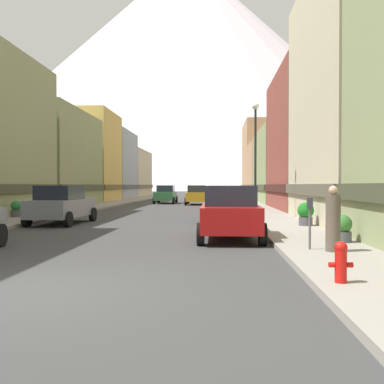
{
  "coord_description": "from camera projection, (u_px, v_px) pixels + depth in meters",
  "views": [
    {
      "loc": [
        3.34,
        -7.25,
        1.8
      ],
      "look_at": [
        0.97,
        36.95,
        1.11
      ],
      "focal_mm": 41.82,
      "sensor_mm": 36.0,
      "label": 1
    }
  ],
  "objects": [
    {
      "name": "pedestrian_0",
      "position": [
        333.0,
        221.0,
        11.1
      ],
      "size": [
        0.36,
        0.36,
        1.64
      ],
      "color": "brown",
      "rests_on": "sidewalk_right"
    },
    {
      "name": "car_right_1",
      "position": [
        225.0,
        203.0,
        22.47
      ],
      "size": [
        2.1,
        4.42,
        1.78
      ],
      "color": "#591E72",
      "rests_on": "ground"
    },
    {
      "name": "storefront_right_3",
      "position": [
        296.0,
        168.0,
        43.72
      ],
      "size": [
        7.7,
        13.33,
        7.16
      ],
      "color": "#8C9966",
      "rests_on": "ground"
    },
    {
      "name": "car_driving_0",
      "position": [
        197.0,
        195.0,
        41.11
      ],
      "size": [
        2.06,
        4.4,
        1.78
      ],
      "color": "#B28419",
      "rests_on": "ground"
    },
    {
      "name": "storefront_left_2",
      "position": [
        38.0,
        161.0,
        37.07
      ],
      "size": [
        8.14,
        11.73,
        7.92
      ],
      "color": "#8C9966",
      "rests_on": "ground"
    },
    {
      "name": "parking_meter_near",
      "position": [
        310.0,
        216.0,
        11.47
      ],
      "size": [
        0.14,
        0.1,
        1.33
      ],
      "color": "#595960",
      "rests_on": "sidewalk_right"
    },
    {
      "name": "ground_plane",
      "position": [
        16.0,
        293.0,
        7.45
      ],
      "size": [
        400.0,
        400.0,
        0.0
      ],
      "primitive_type": "plane",
      "color": "#3A3A3A"
    },
    {
      "name": "storefront_right_4",
      "position": [
        289.0,
        172.0,
        55.13
      ],
      "size": [
        9.99,
        8.83,
        7.02
      ],
      "color": "tan",
      "rests_on": "ground"
    },
    {
      "name": "storefront_left_4",
      "position": [
        104.0,
        167.0,
        57.14
      ],
      "size": [
        7.16,
        10.16,
        8.64
      ],
      "color": "#99A5B2",
      "rests_on": "ground"
    },
    {
      "name": "car_left_1",
      "position": [
        62.0,
        205.0,
        20.69
      ],
      "size": [
        2.24,
        4.48,
        1.78
      ],
      "color": "slate",
      "rests_on": "ground"
    },
    {
      "name": "sidewalk_left",
      "position": [
        116.0,
        203.0,
        42.73
      ],
      "size": [
        2.5,
        100.0,
        0.15
      ],
      "primitive_type": "cube",
      "color": "gray",
      "rests_on": "ground"
    },
    {
      "name": "car_driving_1",
      "position": [
        166.0,
        194.0,
        43.94
      ],
      "size": [
        2.06,
        4.4,
        1.78
      ],
      "color": "#265933",
      "rests_on": "ground"
    },
    {
      "name": "fire_hydrant_near",
      "position": [
        341.0,
        261.0,
        7.54
      ],
      "size": [
        0.4,
        0.22,
        0.7
      ],
      "color": "red",
      "rests_on": "sidewalk_right"
    },
    {
      "name": "potted_plant_1",
      "position": [
        306.0,
        213.0,
        18.22
      ],
      "size": [
        0.67,
        0.67,
        0.95
      ],
      "color": "#4C4C51",
      "rests_on": "sidewalk_right"
    },
    {
      "name": "streetlamp_right",
      "position": [
        255.0,
        142.0,
        22.75
      ],
      "size": [
        0.36,
        0.36,
        5.86
      ],
      "color": "black",
      "rests_on": "sidewalk_right"
    },
    {
      "name": "mountain_backdrop",
      "position": [
        187.0,
        72.0,
        266.72
      ],
      "size": [
        277.08,
        277.08,
        138.75
      ],
      "primitive_type": "cone",
      "color": "silver",
      "rests_on": "ground"
    },
    {
      "name": "car_right_0",
      "position": [
        230.0,
        212.0,
        14.84
      ],
      "size": [
        2.07,
        4.41,
        1.78
      ],
      "color": "#9E1111",
      "rests_on": "ground"
    },
    {
      "name": "storefront_right_5",
      "position": [
        267.0,
        161.0,
        65.4
      ],
      "size": [
        6.78,
        11.42,
        10.9
      ],
      "color": "tan",
      "rests_on": "ground"
    },
    {
      "name": "potted_plant_2",
      "position": [
        16.0,
        209.0,
        23.1
      ],
      "size": [
        0.54,
        0.54,
        0.84
      ],
      "color": "#4C4C51",
      "rests_on": "sidewalk_left"
    },
    {
      "name": "storefront_left_3",
      "position": [
        86.0,
        159.0,
        47.55
      ],
      "size": [
        6.34,
        8.41,
        9.53
      ],
      "color": "#D8B259",
      "rests_on": "ground"
    },
    {
      "name": "sidewalk_right",
      "position": [
        247.0,
        203.0,
        42.06
      ],
      "size": [
        2.5,
        100.0,
        0.15
      ],
      "primitive_type": "cube",
      "color": "gray",
      "rests_on": "ground"
    },
    {
      "name": "potted_plant_0",
      "position": [
        342.0,
        228.0,
        12.92
      ],
      "size": [
        0.55,
        0.55,
        0.8
      ],
      "color": "#4C4C51",
      "rests_on": "sidewalk_right"
    },
    {
      "name": "storefront_left_5",
      "position": [
        117.0,
        175.0,
        69.26
      ],
      "size": [
        9.19,
        13.49,
        7.14
      ],
      "color": "beige",
      "rests_on": "ground"
    },
    {
      "name": "storefront_right_2",
      "position": [
        345.0,
        144.0,
        31.07
      ],
      "size": [
        9.88,
        11.14,
        9.59
      ],
      "color": "brown",
      "rests_on": "ground"
    }
  ]
}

